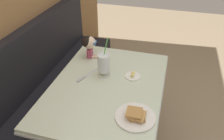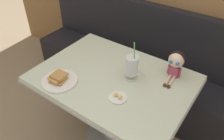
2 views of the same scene
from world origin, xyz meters
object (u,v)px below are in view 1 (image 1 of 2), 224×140
object	(u,v)px
butter_saucer	(133,76)
butter_knife	(84,77)
milkshake_glass	(104,64)
seated_doll	(89,44)
toast_plate	(135,116)

from	to	relation	value
butter_saucer	butter_knife	bearing A→B (deg)	107.16
milkshake_glass	butter_knife	xyz separation A→B (m)	(-0.07, 0.14, -0.10)
milkshake_glass	seated_doll	size ratio (longest dim) A/B	1.41
toast_plate	butter_knife	world-z (taller)	toast_plate
butter_saucer	butter_knife	world-z (taller)	butter_saucer
butter_saucer	butter_knife	size ratio (longest dim) A/B	0.53
milkshake_glass	toast_plate	bearing A→B (deg)	-140.00
toast_plate	milkshake_glass	bearing A→B (deg)	40.00
seated_doll	butter_knife	bearing A→B (deg)	-167.91
toast_plate	butter_saucer	world-z (taller)	toast_plate
milkshake_glass	butter_saucer	bearing A→B (deg)	-80.14
butter_knife	toast_plate	bearing A→B (deg)	-124.39
milkshake_glass	seated_doll	distance (m)	0.31
milkshake_glass	butter_knife	world-z (taller)	milkshake_glass
toast_plate	seated_doll	distance (m)	0.82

